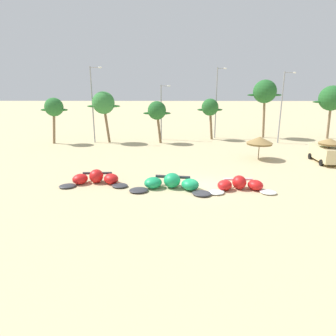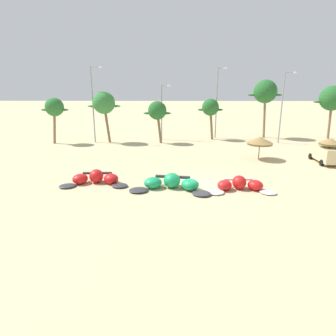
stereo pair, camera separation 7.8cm
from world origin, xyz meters
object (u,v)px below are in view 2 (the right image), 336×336
lamppost_east (283,104)px  kite_left (171,183)px  kite_far_left (96,179)px  palm_left_of_gap (157,111)px  palm_center_right (265,92)px  kite_left_of_center (240,185)px  beach_umbrella_near_van (260,141)px  lamppost_west_center (162,109)px  palm_right_of_gap (332,99)px  lamppost_east_center (217,100)px  palm_left (104,103)px  beach_umbrella_middle (330,142)px  palm_leftmost (54,108)px  palm_center_left (210,108)px  parked_van (326,153)px  lamppost_west (94,102)px

lamppost_east → kite_left: bearing=-128.1°
kite_far_left → palm_left_of_gap: size_ratio=1.01×
palm_center_right → lamppost_east: lamppost_east is taller
kite_left_of_center → beach_umbrella_near_van: 11.47m
lamppost_east → lamppost_west_center: bearing=171.0°
beach_umbrella_near_van → palm_left_of_gap: 15.80m
kite_left → lamppost_east: bearing=51.9°
kite_left_of_center → lamppost_west_center: size_ratio=0.70×
kite_far_left → palm_right_of_gap: size_ratio=0.75×
palm_left_of_gap → beach_umbrella_near_van: bearing=-38.9°
kite_left_of_center → lamppost_east_center: size_ratio=0.53×
palm_center_right → palm_right_of_gap: (10.13, -0.78, -0.95)m
palm_left → palm_center_right: size_ratio=0.82×
beach_umbrella_middle → lamppost_west_center: bearing=141.1°
palm_leftmost → kite_left: bearing=-49.3°
beach_umbrella_near_van → lamppost_east: bearing=59.9°
palm_left → palm_center_left: (15.72, 2.71, -0.84)m
palm_leftmost → palm_center_left: bearing=9.2°
palm_left → palm_right_of_gap: (34.53, 3.63, 0.52)m
palm_right_of_gap → lamppost_east_center: lamppost_east_center is taller
kite_far_left → parked_van: size_ratio=1.25×
beach_umbrella_middle → parked_van: beach_umbrella_middle is taller
parked_van → lamppost_west_center: lamppost_west_center is taller
kite_left_of_center → palm_left_of_gap: (-7.72, 20.23, 4.21)m
kite_far_left → palm_right_of_gap: (31.35, 22.71, 5.78)m
kite_left_of_center → palm_left: 26.25m
beach_umbrella_middle → palm_center_right: 17.41m
palm_left_of_gap → lamppost_west_center: (0.62, 2.95, -0.01)m
kite_left → palm_right_of_gap: 34.92m
beach_umbrella_near_van → lamppost_east_center: lamppost_east_center is taller
parked_van → lamppost_east: bearing=96.2°
palm_leftmost → lamppost_east: size_ratio=0.65×
parked_van → palm_right_of_gap: (7.62, 15.03, 5.14)m
beach_umbrella_middle → kite_left_of_center: bearing=-143.5°
kite_left_of_center → beach_umbrella_middle: beach_umbrella_middle is taller
palm_center_right → lamppost_west_center: palm_center_right is taller
parked_van → palm_leftmost: size_ratio=0.75×
kite_far_left → palm_center_right: size_ratio=0.68×
palm_left → lamppost_east_center: 17.38m
beach_umbrella_near_van → palm_center_left: 13.75m
kite_left_of_center → palm_left: bearing=126.9°
palm_center_left → lamppost_east_center: lamppost_east_center is taller
lamppost_west_center → palm_leftmost: bearing=-166.8°
beach_umbrella_near_van → lamppost_west: size_ratio=0.28×
kite_far_left → kite_left: bearing=-10.8°
beach_umbrella_middle → parked_van: size_ratio=0.58×
kite_left_of_center → palm_center_left: palm_center_left is taller
beach_umbrella_near_van → lamppost_east: (5.79, 10.01, 3.39)m
palm_right_of_gap → kite_left: bearing=-135.9°
palm_leftmost → lamppost_west: size_ratio=0.61×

